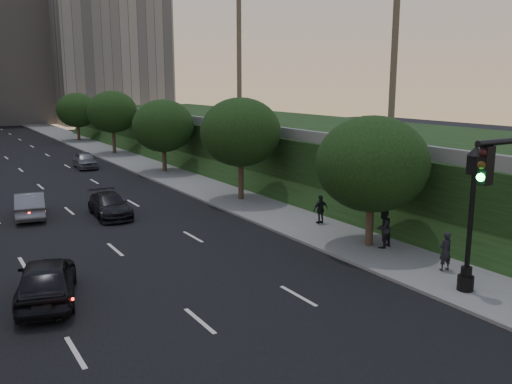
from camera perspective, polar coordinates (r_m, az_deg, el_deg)
road_surface at (r=41.42m, az=-21.24°, el=0.06°), size 16.00×140.00×0.02m
sidewalk_right at (r=44.34m, az=-8.16°, el=1.55°), size 4.50×140.00×0.15m
embankment at (r=48.28m, az=5.67°, el=4.74°), size 18.00×90.00×4.00m
parapet_wall at (r=43.43m, az=-3.29°, el=7.12°), size 0.35×90.00×0.70m
office_block_right at (r=111.01m, az=-15.99°, el=16.51°), size 20.00×22.00×36.00m
tree_right_a at (r=25.38m, az=12.13°, el=2.91°), size 5.20×5.20×6.24m
tree_right_b at (r=34.90m, az=-1.63°, el=6.31°), size 5.20×5.20×6.74m
tree_right_c at (r=46.60m, az=-9.74°, el=6.88°), size 5.20×5.20×6.24m
tree_right_d at (r=59.75m, az=-14.89°, el=8.15°), size 5.20×5.20×6.74m
tree_right_e at (r=74.23m, az=-18.31°, el=8.18°), size 5.20×5.20×6.24m
street_lamp at (r=21.08m, az=21.62°, el=-3.27°), size 0.64×0.64×5.62m
sedan_near_left at (r=20.88m, az=-21.20°, el=-8.59°), size 3.12×5.19×1.65m
sedan_mid_left at (r=33.84m, az=-22.69°, el=-1.25°), size 2.25×4.67×1.48m
sedan_near_right at (r=32.53m, az=-15.14°, el=-1.36°), size 2.17×4.72×1.34m
sedan_far_right at (r=51.23m, az=-17.56°, el=3.21°), size 2.04×4.39×1.46m
pedestrian_a at (r=23.44m, az=19.31°, el=-5.89°), size 0.65×0.48×1.63m
pedestrian_b at (r=25.75m, az=13.23°, el=-3.71°), size 1.05×0.90×1.87m
pedestrian_c at (r=29.50m, az=6.82°, el=-1.82°), size 0.93×0.41×1.57m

